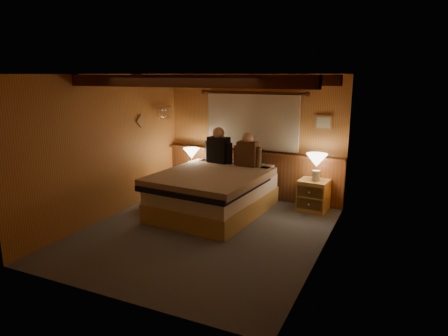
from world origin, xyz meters
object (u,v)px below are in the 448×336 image
Objects in this scene: lamp_left at (192,155)px; person_left at (219,148)px; lamp_right at (317,162)px; person_right at (248,152)px; nightstand_right at (313,195)px; duffel_bag at (169,197)px; bed at (214,192)px; nightstand_left at (192,183)px.

lamp_left is 0.60× the size of person_left.
lamp_right is 0.74× the size of person_right.
nightstand_right reaches higher than duffel_bag.
nightstand_right is 0.78× the size of person_left.
person_left is at bearing 176.80° from person_right.
person_right is at bearing -2.89° from lamp_left.
bed reaches higher than nightstand_right.
duffel_bag is at bearing -94.60° from lamp_left.
bed is 4.11× the size of nightstand_right.
nightstand_left is 1.41m from person_right.
person_left reaches higher than nightstand_left.
nightstand_left is 0.84× the size of person_right.
nightstand_right is at bearing -4.43° from nightstand_left.
lamp_right is (2.45, 0.11, 0.06)m from lamp_left.
lamp_right is at bearing 2.64° from lamp_left.
person_right reaches higher than bed.
lamp_left is 0.88× the size of lamp_right.
nightstand_left is 0.57m from lamp_left.
duffel_bag is (-0.07, -0.74, -0.11)m from nightstand_left.
nightstand_right is at bearing 142.36° from lamp_right.
duffel_bag is at bearing -154.98° from nightstand_right.
nightstand_left reaches higher than duffel_bag.
bed is 3.49× the size of person_right.
nightstand_left is 1.14× the size of lamp_right.
lamp_left is 2.45m from lamp_right.
person_left reaches higher than bed.
lamp_left is 0.65× the size of person_right.
nightstand_right is at bearing 3.24° from lamp_left.
person_right is at bearing -9.70° from nightstand_left.
duffel_bag is at bearing -104.18° from nightstand_left.
nightstand_right is (2.41, 0.17, 0.01)m from nightstand_left.
lamp_right is at bearing 12.28° from duffel_bag.
bed is at bearing -151.59° from lamp_right.
lamp_left is at bearing 142.84° from bed.
bed is 0.94m from duffel_bag.
person_right reaches higher than lamp_right.
person_right is (0.61, -0.05, -0.02)m from person_left.
duffel_bag is (-2.48, -0.91, -0.11)m from nightstand_right.
nightstand_right is at bearing 10.75° from person_right.
duffel_bag is at bearing -149.42° from person_right.
lamp_left is (-0.01, 0.04, 0.57)m from nightstand_left.
lamp_left reaches higher than nightstand_left.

